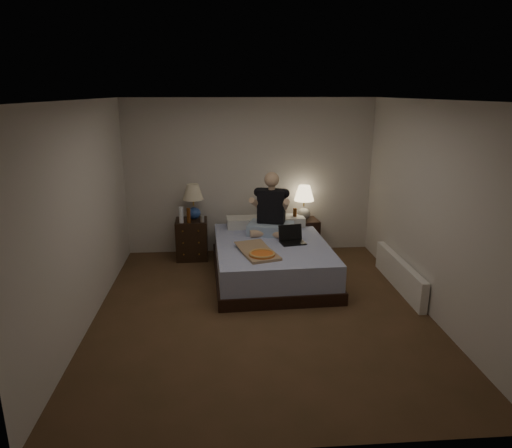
{
  "coord_description": "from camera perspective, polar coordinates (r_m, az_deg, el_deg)",
  "views": [
    {
      "loc": [
        -0.46,
        -5.04,
        2.59
      ],
      "look_at": [
        0.0,
        0.9,
        0.85
      ],
      "focal_mm": 32.0,
      "sensor_mm": 36.0,
      "label": 1
    }
  ],
  "objects": [
    {
      "name": "bed",
      "position": [
        6.59,
        1.93,
        -4.45
      ],
      "size": [
        1.64,
        2.14,
        0.52
      ],
      "primitive_type": "cube",
      "rotation": [
        0.0,
        0.0,
        0.04
      ],
      "color": "#5E70BD",
      "rests_on": "floor"
    },
    {
      "name": "floor",
      "position": [
        5.68,
        0.71,
        -10.82
      ],
      "size": [
        4.0,
        4.5,
        0.0
      ],
      "primitive_type": "cube",
      "color": "brown",
      "rests_on": "ground"
    },
    {
      "name": "wall_left",
      "position": [
        5.44,
        -20.73,
        0.94
      ],
      "size": [
        0.0,
        4.5,
        2.5
      ],
      "primitive_type": "cube",
      "rotation": [
        1.57,
        0.0,
        1.57
      ],
      "color": "beige",
      "rests_on": "ground"
    },
    {
      "name": "laptop",
      "position": [
        6.44,
        4.64,
        -1.42
      ],
      "size": [
        0.38,
        0.34,
        0.24
      ],
      "primitive_type": null,
      "rotation": [
        0.0,
        0.0,
        0.18
      ],
      "color": "black",
      "rests_on": "bed"
    },
    {
      "name": "lamp_left",
      "position": [
        7.24,
        -7.84,
        2.77
      ],
      "size": [
        0.34,
        0.34,
        0.56
      ],
      "primitive_type": null,
      "rotation": [
        0.0,
        0.0,
        -0.05
      ],
      "color": "#26448E",
      "rests_on": "nightstand_left"
    },
    {
      "name": "nightstand_left",
      "position": [
        7.35,
        -8.01,
        -1.89
      ],
      "size": [
        0.5,
        0.45,
        0.64
      ],
      "primitive_type": "cube",
      "rotation": [
        0.0,
        0.0,
        0.02
      ],
      "color": "black",
      "rests_on": "floor"
    },
    {
      "name": "person",
      "position": [
        6.77,
        1.88,
        2.55
      ],
      "size": [
        0.78,
        0.69,
        0.93
      ],
      "primitive_type": null,
      "rotation": [
        0.0,
        0.0,
        -0.29
      ],
      "color": "black",
      "rests_on": "bed"
    },
    {
      "name": "wall_front",
      "position": [
        3.13,
        4.47,
        -9.13
      ],
      "size": [
        4.0,
        0.0,
        2.5
      ],
      "primitive_type": "cube",
      "rotation": [
        -1.57,
        0.0,
        0.0
      ],
      "color": "beige",
      "rests_on": "ground"
    },
    {
      "name": "beer_bottle_right",
      "position": [
        7.29,
        4.87,
        1.11
      ],
      "size": [
        0.06,
        0.06,
        0.23
      ],
      "primitive_type": "cylinder",
      "color": "#592C0C",
      "rests_on": "nightstand_right"
    },
    {
      "name": "soda_can",
      "position": [
        7.1,
        -6.75,
        0.62
      ],
      "size": [
        0.07,
        0.07,
        0.1
      ],
      "primitive_type": "cylinder",
      "color": "#B9B9B4",
      "rests_on": "nightstand_left"
    },
    {
      "name": "beer_bottle_left",
      "position": [
        7.09,
        -8.42,
        1.07
      ],
      "size": [
        0.06,
        0.06,
        0.23
      ],
      "primitive_type": "cylinder",
      "color": "#5C2E0D",
      "rests_on": "nightstand_left"
    },
    {
      "name": "water_bottle",
      "position": [
        7.1,
        -9.34,
        1.13
      ],
      "size": [
        0.07,
        0.07,
        0.25
      ],
      "primitive_type": "cylinder",
      "color": "white",
      "rests_on": "nightstand_left"
    },
    {
      "name": "nightstand_right",
      "position": [
        7.56,
        5.98,
        -1.55
      ],
      "size": [
        0.48,
        0.44,
        0.58
      ],
      "primitive_type": "cube",
      "rotation": [
        0.0,
        0.0,
        0.1
      ],
      "color": "black",
      "rests_on": "floor"
    },
    {
      "name": "radiator",
      "position": [
        6.53,
        17.49,
        -5.99
      ],
      "size": [
        0.1,
        1.6,
        0.4
      ],
      "primitive_type": "cube",
      "color": "white",
      "rests_on": "floor"
    },
    {
      "name": "lamp_right",
      "position": [
        7.42,
        6.01,
        2.66
      ],
      "size": [
        0.33,
        0.33,
        0.56
      ],
      "primitive_type": null,
      "rotation": [
        0.0,
        0.0,
        0.02
      ],
      "color": "gray",
      "rests_on": "nightstand_right"
    },
    {
      "name": "wall_right",
      "position": [
        5.76,
        20.98,
        1.74
      ],
      "size": [
        0.0,
        4.5,
        2.5
      ],
      "primitive_type": "cube",
      "rotation": [
        1.57,
        0.0,
        -1.57
      ],
      "color": "beige",
      "rests_on": "ground"
    },
    {
      "name": "ceiling",
      "position": [
        5.06,
        0.81,
        15.26
      ],
      "size": [
        4.0,
        4.5,
        0.0
      ],
      "primitive_type": "cube",
      "rotation": [
        3.14,
        0.0,
        0.0
      ],
      "color": "white",
      "rests_on": "ground"
    },
    {
      "name": "wall_back",
      "position": [
        7.43,
        -0.8,
        5.88
      ],
      "size": [
        4.0,
        0.0,
        2.5
      ],
      "primitive_type": "cube",
      "rotation": [
        1.57,
        0.0,
        0.0
      ],
      "color": "beige",
      "rests_on": "ground"
    },
    {
      "name": "pizza_box",
      "position": [
        5.9,
        0.76,
        -3.85
      ],
      "size": [
        0.6,
        0.84,
        0.08
      ],
      "primitive_type": null,
      "rotation": [
        0.0,
        0.0,
        0.28
      ],
      "color": "tan",
      "rests_on": "bed"
    }
  ]
}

